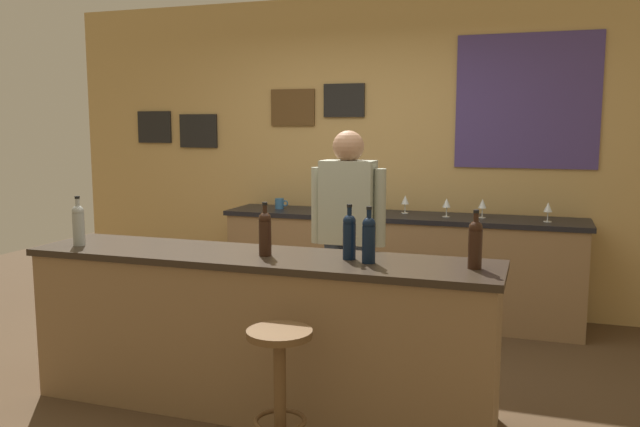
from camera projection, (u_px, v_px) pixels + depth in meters
name	position (u px, v px, depth m)	size (l,w,h in m)	color
ground_plane	(285.00, 382.00, 4.21)	(10.00, 10.00, 0.00)	#4C3823
back_wall	(368.00, 151.00, 5.92)	(6.00, 0.09, 2.80)	tan
bar_counter	(259.00, 332.00, 3.78)	(2.76, 0.60, 0.92)	olive
side_counter	(399.00, 266.00, 5.57)	(3.06, 0.56, 0.90)	olive
bartender	(348.00, 232.00, 4.39)	(0.52, 0.21, 1.62)	#384766
bar_stool	(280.00, 374.00, 3.14)	(0.32, 0.32, 0.68)	brown
wine_bottle_a	(78.00, 224.00, 3.97)	(0.07, 0.07, 0.31)	#999E99
wine_bottle_b	(265.00, 232.00, 3.66)	(0.07, 0.07, 0.31)	black
wine_bottle_c	(349.00, 235.00, 3.56)	(0.07, 0.07, 0.31)	black
wine_bottle_d	(369.00, 238.00, 3.46)	(0.07, 0.07, 0.31)	black
wine_bottle_e	(475.00, 243.00, 3.33)	(0.07, 0.07, 0.31)	black
wine_glass_a	(373.00, 200.00, 5.61)	(0.07, 0.07, 0.16)	silver
wine_glass_b	(405.00, 201.00, 5.57)	(0.07, 0.07, 0.16)	silver
wine_glass_c	(447.00, 204.00, 5.35)	(0.07, 0.07, 0.16)	silver
wine_glass_d	(482.00, 204.00, 5.30)	(0.07, 0.07, 0.16)	silver
wine_glass_e	(548.00, 208.00, 5.07)	(0.07, 0.07, 0.16)	silver
coffee_mug	(280.00, 204.00, 5.88)	(0.13, 0.08, 0.09)	#336699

